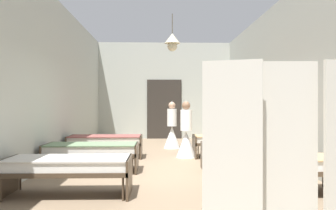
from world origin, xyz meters
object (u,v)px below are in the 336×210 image
bed_left_row_1 (92,150)px  nurse_near_aisle (172,132)px  bed_right_row_0 (279,165)px  bed_left_row_2 (105,141)px  nurse_far_aisle (225,188)px  bed_right_row_2 (229,140)px  bed_left_row_0 (69,166)px  privacy_screen (290,180)px  nurse_mid_aisle (186,137)px  bed_right_row_1 (248,150)px

bed_left_row_1 → nurse_near_aisle: nurse_near_aisle is taller
bed_right_row_0 → bed_left_row_2: size_ratio=1.00×
nurse_far_aisle → bed_right_row_0: bearing=-138.3°
bed_left_row_1 → bed_right_row_2: size_ratio=1.00×
bed_right_row_2 → nurse_near_aisle: bearing=127.3°
bed_left_row_1 → nurse_near_aisle: (1.82, 3.80, 0.09)m
nurse_far_aisle → bed_left_row_0: bearing=-57.4°
bed_right_row_2 → bed_left_row_2: bearing=180.0°
bed_left_row_2 → bed_right_row_2: 3.26m
bed_right_row_0 → privacy_screen: (-0.95, -2.95, 0.41)m
bed_left_row_1 → bed_left_row_0: bearing=-90.0°
bed_left_row_0 → bed_right_row_2: size_ratio=1.00×
bed_right_row_0 → bed_left_row_1: bearing=149.8°
nurse_far_aisle → nurse_mid_aisle: bearing=-105.9°
bed_left_row_0 → bed_left_row_1: (0.00, 1.90, 0.00)m
bed_right_row_0 → bed_right_row_1: (0.00, 1.90, 0.00)m
bed_left_row_1 → bed_right_row_1: 3.26m
nurse_mid_aisle → nurse_far_aisle: bearing=89.9°
bed_left_row_2 → nurse_far_aisle: bearing=-70.0°
bed_right_row_0 → nurse_far_aisle: nurse_far_aisle is taller
bed_left_row_0 → bed_left_row_2: (0.00, 3.80, 0.00)m
bed_left_row_0 → bed_left_row_1: same height
privacy_screen → bed_left_row_2: bearing=111.4°
bed_right_row_0 → bed_left_row_0: bearing=180.0°
bed_left_row_0 → bed_right_row_0: same height
bed_left_row_2 → privacy_screen: (2.31, -6.75, 0.41)m
nurse_near_aisle → nurse_far_aisle: (0.25, -7.55, 0.00)m
nurse_far_aisle → bed_right_row_2: bearing=-117.4°
bed_left_row_1 → bed_right_row_1: (3.26, 0.00, 0.00)m
bed_left_row_1 → nurse_near_aisle: bearing=64.5°
bed_left_row_0 → bed_left_row_1: 1.90m
bed_left_row_0 → bed_left_row_2: same height
bed_right_row_0 → nurse_near_aisle: bearing=104.2°
bed_right_row_2 → nurse_far_aisle: nurse_far_aisle is taller
bed_left_row_0 → nurse_mid_aisle: (2.11, 3.78, 0.09)m
bed_left_row_1 → bed_right_row_2: bearing=30.2°
nurse_near_aisle → nurse_far_aisle: 7.56m
bed_left_row_2 → nurse_mid_aisle: 2.11m
bed_right_row_1 → bed_left_row_2: same height
bed_right_row_1 → nurse_far_aisle: 3.94m
bed_right_row_1 → privacy_screen: 4.96m
bed_left_row_1 → privacy_screen: bearing=-64.5°
nurse_mid_aisle → bed_right_row_1: bearing=121.9°
bed_right_row_0 → bed_left_row_2: (-3.26, 3.80, 0.00)m
bed_right_row_1 → nurse_near_aisle: (-1.45, 3.80, 0.09)m
bed_right_row_1 → nurse_mid_aisle: 2.20m
bed_right_row_2 → privacy_screen: size_ratio=1.12×
bed_right_row_1 → bed_right_row_2: (0.00, 1.90, 0.00)m
bed_right_row_2 → privacy_screen: bearing=-98.0°
bed_right_row_2 → nurse_far_aisle: bearing=-102.0°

